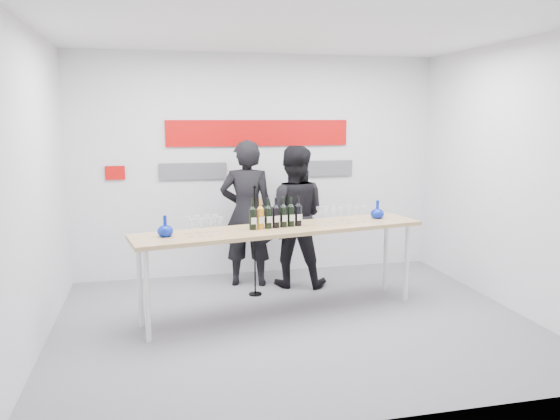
{
  "coord_description": "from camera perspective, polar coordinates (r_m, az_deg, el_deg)",
  "views": [
    {
      "loc": [
        -1.4,
        -5.37,
        2.16
      ],
      "look_at": [
        -0.07,
        0.41,
        1.15
      ],
      "focal_mm": 35.0,
      "sensor_mm": 36.0,
      "label": 1
    }
  ],
  "objects": [
    {
      "name": "presenter_left",
      "position": [
        7.01,
        -3.47,
        -0.36
      ],
      "size": [
        0.77,
        0.6,
        1.88
      ],
      "primitive_type": "imported",
      "rotation": [
        0.0,
        0.0,
        2.91
      ],
      "color": "black",
      "rests_on": "ground"
    },
    {
      "name": "signage",
      "position": [
        7.47,
        -2.64,
        6.94
      ],
      "size": [
        3.38,
        0.02,
        0.79
      ],
      "color": "#C20908",
      "rests_on": "back_wall"
    },
    {
      "name": "tasting_table",
      "position": [
        5.97,
        0.22,
        -2.52
      ],
      "size": [
        3.31,
        1.23,
        0.97
      ],
      "rotation": [
        0.0,
        0.0,
        0.18
      ],
      "color": "tan",
      "rests_on": "ground"
    },
    {
      "name": "wine_bottles",
      "position": [
        5.92,
        -0.44,
        -0.27
      ],
      "size": [
        0.62,
        0.19,
        0.33
      ],
      "rotation": [
        0.0,
        0.0,
        0.18
      ],
      "color": "black",
      "rests_on": "tasting_table"
    },
    {
      "name": "mic_stand",
      "position": [
        6.69,
        -2.62,
        -5.46
      ],
      "size": [
        0.16,
        0.16,
        1.36
      ],
      "rotation": [
        0.0,
        0.0,
        -0.29
      ],
      "color": "black",
      "rests_on": "ground"
    },
    {
      "name": "glasses_left",
      "position": [
        5.64,
        -7.95,
        -1.6
      ],
      "size": [
        0.39,
        0.28,
        0.18
      ],
      "color": "silver",
      "rests_on": "tasting_table"
    },
    {
      "name": "presenter_right",
      "position": [
        6.99,
        1.38,
        -0.68
      ],
      "size": [
        1.05,
        0.93,
        1.81
      ],
      "primitive_type": "imported",
      "rotation": [
        0.0,
        0.0,
        2.82
      ],
      "color": "black",
      "rests_on": "ground"
    },
    {
      "name": "decanter_left",
      "position": [
        5.61,
        -11.91,
        -1.64
      ],
      "size": [
        0.16,
        0.16,
        0.21
      ],
      "primitive_type": null,
      "color": "#08209C",
      "rests_on": "tasting_table"
    },
    {
      "name": "back_wall",
      "position": [
        7.53,
        -2.24,
        4.62
      ],
      "size": [
        5.0,
        0.04,
        3.0
      ],
      "primitive_type": "cube",
      "color": "silver",
      "rests_on": "ground"
    },
    {
      "name": "glasses_right",
      "position": [
        6.25,
        6.27,
        -0.48
      ],
      "size": [
        0.58,
        0.29,
        0.18
      ],
      "color": "silver",
      "rests_on": "tasting_table"
    },
    {
      "name": "ground",
      "position": [
        5.95,
        1.54,
        -11.62
      ],
      "size": [
        5.0,
        5.0,
        0.0
      ],
      "primitive_type": "plane",
      "color": "slate",
      "rests_on": "ground"
    },
    {
      "name": "decanter_right",
      "position": [
        6.58,
        10.14,
        0.07
      ],
      "size": [
        0.16,
        0.16,
        0.21
      ],
      "primitive_type": null,
      "color": "#08209C",
      "rests_on": "tasting_table"
    }
  ]
}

